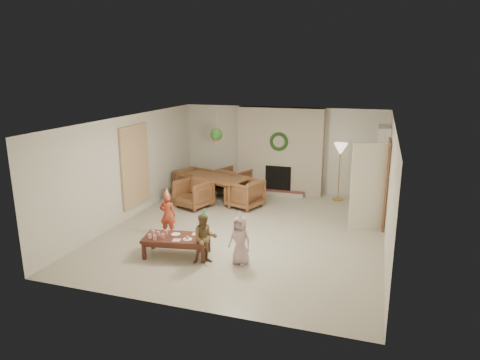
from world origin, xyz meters
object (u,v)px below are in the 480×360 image
at_px(dining_chair_right, 245,194).
at_px(child_red, 168,215).
at_px(dining_chair_left, 193,182).
at_px(coffee_table_top, 177,238).
at_px(dining_chair_near, 193,194).
at_px(child_pink, 240,240).
at_px(dining_chair_far, 234,181).
at_px(child_plaid, 205,239).
at_px(dining_table, 215,188).

height_order(dining_chair_right, child_red, child_red).
height_order(dining_chair_left, coffee_table_top, dining_chair_left).
bearing_deg(dining_chair_right, dining_chair_near, -51.34).
bearing_deg(dining_chair_left, child_pink, -125.08).
bearing_deg(dining_chair_near, dining_chair_far, 90.00).
distance_m(dining_chair_right, child_pink, 3.42).
relative_size(coffee_table_top, child_plaid, 1.31).
bearing_deg(dining_table, dining_chair_right, -0.00).
bearing_deg(child_red, child_plaid, 131.26).
relative_size(dining_table, dining_chair_left, 2.34).
relative_size(coffee_table_top, child_red, 1.33).
distance_m(dining_table, child_red, 2.81).
xyz_separation_m(dining_chair_left, child_red, (0.79, -3.10, 0.11)).
bearing_deg(child_plaid, dining_chair_near, 89.69).
relative_size(dining_chair_near, dining_chair_left, 1.00).
distance_m(dining_chair_near, dining_chair_left, 1.20).
relative_size(dining_chair_left, child_pink, 0.88).
bearing_deg(child_plaid, dining_chair_left, 88.94).
bearing_deg(child_red, dining_chair_near, -92.54).
bearing_deg(dining_chair_right, dining_chair_far, -128.66).
distance_m(dining_chair_near, coffee_table_top, 3.05).
distance_m(child_plaid, child_pink, 0.66).
height_order(coffee_table_top, child_red, child_red).
relative_size(dining_chair_far, coffee_table_top, 0.64).
bearing_deg(child_red, dining_table, -100.77).
height_order(dining_chair_near, dining_chair_right, same).
distance_m(dining_chair_near, child_pink, 3.62).
xyz_separation_m(dining_table, dining_chair_right, (0.99, -0.37, 0.04)).
height_order(dining_chair_left, dining_chair_right, same).
distance_m(dining_chair_left, coffee_table_top, 4.24).
bearing_deg(dining_chair_near, dining_chair_left, 135.00).
distance_m(dining_chair_far, child_pink, 4.74).
xyz_separation_m(dining_table, child_plaid, (1.29, -3.83, 0.15)).
height_order(dining_chair_left, child_plaid, child_plaid).
distance_m(dining_chair_near, child_red, 2.04).
height_order(dining_chair_far, coffee_table_top, dining_chair_far).
bearing_deg(dining_chair_near, coffee_table_top, -51.89).
relative_size(child_plaid, child_pink, 1.04).
xyz_separation_m(coffee_table_top, child_plaid, (0.65, -0.13, 0.12)).
distance_m(dining_chair_left, child_red, 3.20).
relative_size(dining_chair_left, dining_chair_right, 1.00).
bearing_deg(dining_table, child_red, -69.87).
xyz_separation_m(coffee_table_top, child_red, (-0.65, 0.89, 0.12)).
bearing_deg(child_pink, coffee_table_top, -163.98).
height_order(dining_chair_near, child_pink, child_pink).
bearing_deg(child_red, child_pink, 145.92).
relative_size(dining_chair_left, coffee_table_top, 0.64).
distance_m(child_red, child_plaid, 1.65).
bearing_deg(dining_chair_far, dining_table, 90.00).
bearing_deg(dining_chair_left, child_plaid, -132.88).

